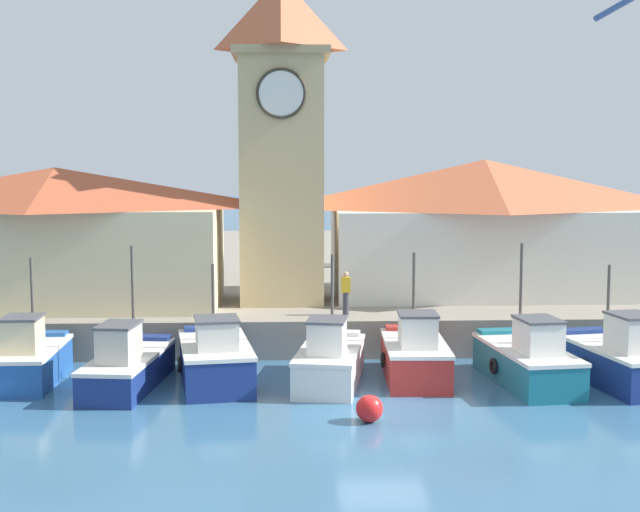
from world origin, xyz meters
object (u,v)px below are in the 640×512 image
(fishing_boat_mid_right, at_px, (415,355))
(dock_worker_along_quay, at_px, (196,292))
(fishing_boat_mid_left, at_px, (215,359))
(mooring_buoy, at_px, (369,409))
(fishing_boat_left_inner, at_px, (127,365))
(fishing_boat_right_inner, at_px, (528,360))
(fishing_boat_center, at_px, (330,360))
(clock_tower, at_px, (281,132))
(warehouse_left, at_px, (57,235))
(fishing_boat_left_outer, at_px, (29,359))
(fishing_boat_right_outer, at_px, (618,359))
(dock_worker_near_tower, at_px, (346,292))
(warehouse_right, at_px, (484,226))

(fishing_boat_mid_right, height_order, dock_worker_along_quay, fishing_boat_mid_right)
(fishing_boat_mid_left, relative_size, mooring_buoy, 6.86)
(mooring_buoy, bearing_deg, fishing_boat_mid_left, 135.67)
(fishing_boat_left_inner, height_order, fishing_boat_right_inner, fishing_boat_right_inner)
(fishing_boat_mid_left, distance_m, fishing_boat_mid_right, 6.42)
(fishing_boat_center, distance_m, clock_tower, 10.97)
(fishing_boat_mid_right, distance_m, warehouse_left, 15.13)
(fishing_boat_left_outer, height_order, fishing_boat_right_outer, fishing_boat_left_outer)
(dock_worker_along_quay, bearing_deg, fishing_boat_mid_left, -77.48)
(fishing_boat_right_inner, xyz_separation_m, dock_worker_near_tower, (-5.41, 5.00, 1.46))
(dock_worker_near_tower, bearing_deg, clock_tower, 125.55)
(fishing_boat_center, relative_size, warehouse_left, 0.38)
(fishing_boat_center, relative_size, dock_worker_along_quay, 3.09)
(fishing_boat_right_outer, height_order, clock_tower, clock_tower)
(fishing_boat_mid_left, relative_size, fishing_boat_mid_right, 1.11)
(dock_worker_near_tower, bearing_deg, fishing_boat_right_inner, -42.74)
(fishing_boat_mid_left, distance_m, warehouse_right, 14.45)
(warehouse_left, bearing_deg, fishing_boat_center, -35.52)
(fishing_boat_left_outer, xyz_separation_m, fishing_boat_mid_right, (12.35, -0.08, 0.03))
(fishing_boat_mid_right, height_order, warehouse_left, warehouse_left)
(fishing_boat_left_outer, relative_size, fishing_boat_left_inner, 0.80)
(fishing_boat_right_outer, distance_m, dock_worker_near_tower, 9.83)
(fishing_boat_mid_left, distance_m, fishing_boat_center, 3.63)
(fishing_boat_mid_right, relative_size, dock_worker_near_tower, 2.85)
(fishing_boat_mid_left, height_order, dock_worker_near_tower, fishing_boat_mid_left)
(fishing_boat_right_inner, bearing_deg, warehouse_left, 155.15)
(fishing_boat_right_outer, bearing_deg, fishing_boat_left_outer, 176.98)
(clock_tower, bearing_deg, warehouse_left, -175.91)
(fishing_boat_right_inner, xyz_separation_m, warehouse_left, (-16.53, 7.65, 3.37))
(fishing_boat_mid_left, bearing_deg, dock_worker_near_tower, 44.97)
(mooring_buoy, bearing_deg, dock_worker_along_quay, 121.24)
(fishing_boat_right_outer, xyz_separation_m, warehouse_left, (-19.38, 7.77, 3.33))
(fishing_boat_mid_right, bearing_deg, fishing_boat_center, -170.57)
(fishing_boat_right_outer, xyz_separation_m, mooring_buoy, (-8.25, -3.73, -0.43))
(fishing_boat_left_outer, bearing_deg, fishing_boat_mid_right, -0.37)
(fishing_boat_left_outer, xyz_separation_m, fishing_boat_right_outer, (18.67, -0.99, 0.04))
(fishing_boat_center, bearing_deg, clock_tower, 100.65)
(fishing_boat_left_inner, height_order, fishing_boat_right_outer, fishing_boat_left_inner)
(fishing_boat_left_inner, xyz_separation_m, clock_tower, (4.84, 8.16, 7.45))
(fishing_boat_right_inner, bearing_deg, dock_worker_along_quay, 154.22)
(fishing_boat_right_outer, bearing_deg, warehouse_right, 102.17)
(fishing_boat_center, xyz_separation_m, fishing_boat_mid_right, (2.79, 0.46, 0.04))
(fishing_boat_center, xyz_separation_m, warehouse_left, (-10.27, 7.33, 3.38))
(fishing_boat_mid_left, bearing_deg, mooring_buoy, -44.33)
(fishing_boat_left_inner, distance_m, clock_tower, 12.06)
(fishing_boat_mid_right, bearing_deg, mooring_buoy, -112.66)
(warehouse_left, bearing_deg, dock_worker_along_quay, -22.99)
(warehouse_right, relative_size, mooring_buoy, 17.37)
(fishing_boat_left_outer, relative_size, fishing_boat_mid_right, 0.93)
(fishing_boat_center, relative_size, clock_tower, 0.35)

